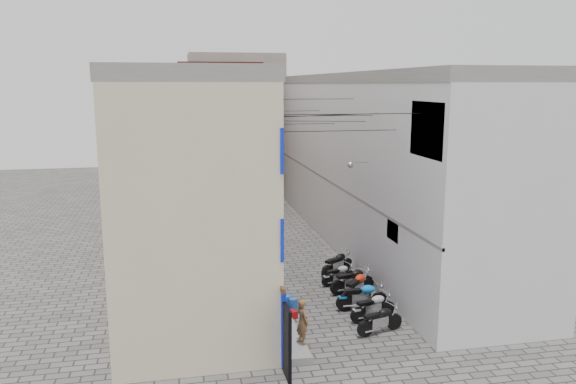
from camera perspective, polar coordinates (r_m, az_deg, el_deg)
ground at (r=18.39m, az=7.58°, el=-16.54°), size 90.00×90.00×0.00m
plinth at (r=29.77m, az=-4.47°, el=-5.37°), size 0.90×26.00×0.25m
building_left at (r=28.60m, az=-10.43°, el=2.78°), size 5.10×27.00×9.00m
building_right at (r=30.52m, az=8.67°, el=3.35°), size 5.94×26.00×9.00m
building_far_brick_left at (r=43.65m, az=-7.01°, el=6.28°), size 6.00×6.00×10.00m
building_far_brick_right at (r=46.38m, az=-0.99°, el=5.39°), size 5.00×6.00×8.00m
building_far_concrete at (r=49.77m, az=-5.29°, el=7.45°), size 8.00×5.00×11.00m
far_shopfront at (r=41.58m, az=-3.82°, el=0.83°), size 2.00×0.30×2.40m
overhead_wires at (r=23.71m, az=1.90°, el=7.69°), size 5.80×13.02×1.32m
motorcycle_a at (r=20.00m, az=9.34°, el=-12.58°), size 1.91×1.05×1.05m
motorcycle_b at (r=21.00m, az=8.64°, el=-11.33°), size 1.98×1.07×1.09m
motorcycle_c at (r=21.80m, az=7.54°, el=-10.32°), size 2.04×0.66×1.18m
motorcycle_d at (r=22.73m, az=7.06°, el=-9.37°), size 1.98×1.90×1.21m
motorcycle_e at (r=23.44m, az=6.56°, el=-8.79°), size 2.10×1.05×1.16m
motorcycle_f at (r=24.31m, az=5.23°, el=-8.25°), size 1.77×0.97×0.98m
motorcycle_g at (r=25.37m, az=5.03°, el=-7.18°), size 2.05×1.69×1.18m
person_a at (r=18.39m, az=1.47°, el=-13.00°), size 0.49×0.62×1.49m
person_b at (r=22.65m, az=-2.09°, el=-8.32°), size 0.89×0.92×1.49m
water_jug_near at (r=21.58m, az=0.55°, el=-11.40°), size 0.42×0.42×0.52m
water_jug_far at (r=21.85m, az=-0.04°, el=-11.11°), size 0.43×0.43×0.51m
red_crate at (r=21.04m, az=0.25°, el=-12.35°), size 0.53×0.46×0.28m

